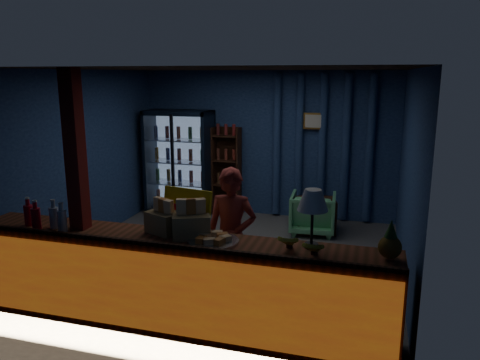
# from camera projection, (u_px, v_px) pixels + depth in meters

# --- Properties ---
(ground) EXTENTS (4.60, 4.60, 0.00)m
(ground) POSITION_uv_depth(u_px,v_px,m) (230.00, 257.00, 6.63)
(ground) COLOR #515154
(ground) RESTS_ON ground
(room_walls) EXTENTS (4.60, 4.60, 4.60)m
(room_walls) POSITION_uv_depth(u_px,v_px,m) (230.00, 147.00, 6.28)
(room_walls) COLOR navy
(room_walls) RESTS_ON ground
(counter) EXTENTS (4.40, 0.57, 0.99)m
(counter) POSITION_uv_depth(u_px,v_px,m) (174.00, 282.00, 4.73)
(counter) COLOR brown
(counter) RESTS_ON ground
(support_post) EXTENTS (0.16, 0.16, 2.60)m
(support_post) POSITION_uv_depth(u_px,v_px,m) (79.00, 196.00, 4.84)
(support_post) COLOR maroon
(support_post) RESTS_ON ground
(beverage_cooler) EXTENTS (1.20, 0.62, 1.90)m
(beverage_cooler) POSITION_uv_depth(u_px,v_px,m) (181.00, 163.00, 8.64)
(beverage_cooler) COLOR black
(beverage_cooler) RESTS_ON ground
(bottle_shelf) EXTENTS (0.50, 0.28, 1.60)m
(bottle_shelf) POSITION_uv_depth(u_px,v_px,m) (227.00, 171.00, 8.57)
(bottle_shelf) COLOR #3E1F13
(bottle_shelf) RESTS_ON ground
(curtain_folds) EXTENTS (1.74, 0.14, 2.50)m
(curtain_folds) POSITION_uv_depth(u_px,v_px,m) (322.00, 147.00, 8.07)
(curtain_folds) COLOR navy
(curtain_folds) RESTS_ON room_walls
(framed_picture) EXTENTS (0.36, 0.04, 0.28)m
(framed_picture) POSITION_uv_depth(u_px,v_px,m) (314.00, 121.00, 7.97)
(framed_picture) COLOR #BC892F
(framed_picture) RESTS_ON room_walls
(shopkeeper) EXTENTS (0.58, 0.39, 1.55)m
(shopkeeper) POSITION_uv_depth(u_px,v_px,m) (231.00, 237.00, 5.15)
(shopkeeper) COLOR maroon
(shopkeeper) RESTS_ON ground
(green_chair) EXTENTS (0.75, 0.77, 0.66)m
(green_chair) POSITION_uv_depth(u_px,v_px,m) (313.00, 213.00, 7.58)
(green_chair) COLOR #5EBC7C
(green_chair) RESTS_ON ground
(side_table) EXTENTS (0.71, 0.59, 0.67)m
(side_table) POSITION_uv_depth(u_px,v_px,m) (316.00, 215.00, 7.61)
(side_table) COLOR #3E1F13
(side_table) RESTS_ON ground
(yellow_sign) EXTENTS (0.57, 0.22, 0.45)m
(yellow_sign) POSITION_uv_depth(u_px,v_px,m) (187.00, 210.00, 4.77)
(yellow_sign) COLOR #DDBD0B
(yellow_sign) RESTS_ON counter
(soda_bottles) EXTENTS (0.57, 0.18, 0.31)m
(soda_bottles) POSITION_uv_depth(u_px,v_px,m) (45.00, 217.00, 4.88)
(soda_bottles) COLOR red
(soda_bottles) RESTS_ON counter
(snack_box_left) EXTENTS (0.46, 0.42, 0.39)m
(snack_box_left) POSITION_uv_depth(u_px,v_px,m) (191.00, 223.00, 4.63)
(snack_box_left) COLOR olive
(snack_box_left) RESTS_ON counter
(snack_box_centre) EXTENTS (0.42, 0.39, 0.36)m
(snack_box_centre) POSITION_uv_depth(u_px,v_px,m) (165.00, 220.00, 4.77)
(snack_box_centre) COLOR olive
(snack_box_centre) RESTS_ON counter
(pastry_tray) EXTENTS (0.50, 0.50, 0.08)m
(pastry_tray) POSITION_uv_depth(u_px,v_px,m) (213.00, 240.00, 4.49)
(pastry_tray) COLOR silver
(pastry_tray) RESTS_ON counter
(banana_bunches) EXTENTS (0.46, 0.28, 0.15)m
(banana_bunches) POSITION_uv_depth(u_px,v_px,m) (301.00, 244.00, 4.23)
(banana_bunches) COLOR yellow
(banana_bunches) RESTS_ON counter
(table_lamp) EXTENTS (0.29, 0.29, 0.56)m
(table_lamp) POSITION_uv_depth(u_px,v_px,m) (313.00, 202.00, 4.27)
(table_lamp) COLOR black
(table_lamp) RESTS_ON counter
(pineapple) EXTENTS (0.20, 0.20, 0.35)m
(pineapple) POSITION_uv_depth(u_px,v_px,m) (390.00, 244.00, 4.05)
(pineapple) COLOR #985D1B
(pineapple) RESTS_ON counter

